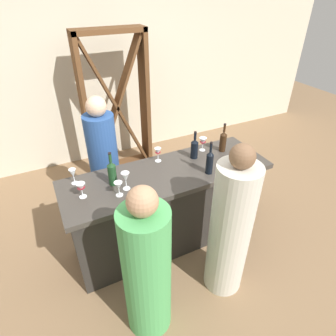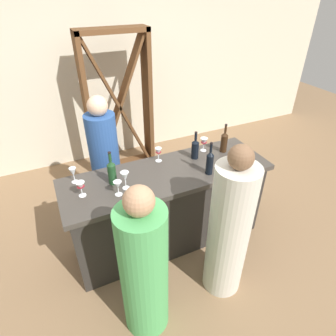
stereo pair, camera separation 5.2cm
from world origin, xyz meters
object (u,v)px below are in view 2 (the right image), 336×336
wine_glass_far_right (158,152)px  person_server_behind (106,165)px  wine_bottle_leftmost_olive_green (112,172)px  wine_glass_near_left (118,185)px  wine_bottle_second_left_near_black (210,162)px  wine_glass_far_center (204,142)px  person_left_guest (144,270)px  wine_bottle_second_right_amber_brown (224,141)px  wine_glass_far_left (73,173)px  wine_glass_near_right (81,186)px  person_center_guest (229,230)px  wine_bottle_center_near_black (195,148)px  wine_glass_near_center (125,177)px  wine_rack (119,106)px

wine_glass_far_right → person_server_behind: size_ratio=0.10×
wine_bottle_leftmost_olive_green → person_server_behind: person_server_behind is taller
wine_glass_near_left → person_server_behind: bearing=84.8°
wine_bottle_second_left_near_black → wine_glass_far_center: (0.18, 0.40, -0.03)m
wine_glass_far_center → person_left_guest: 1.50m
wine_bottle_second_right_amber_brown → wine_glass_far_left: size_ratio=2.09×
wine_glass_near_right → person_center_guest: bearing=-34.2°
wine_bottle_leftmost_olive_green → wine_glass_near_right: size_ratio=2.31×
wine_bottle_center_near_black → person_center_guest: size_ratio=0.20×
wine_glass_near_center → person_server_behind: 0.83m
person_left_guest → wine_bottle_leftmost_olive_green: bearing=6.1°
wine_glass_far_right → person_left_guest: size_ratio=0.10×
wine_glass_near_right → person_server_behind: 0.85m
wine_glass_near_center → person_left_guest: bearing=-98.6°
wine_glass_near_left → wine_glass_near_right: 0.31m
wine_rack → wine_bottle_second_right_amber_brown: bearing=-65.3°
person_center_guest → person_server_behind: 1.58m
wine_glass_near_right → wine_bottle_second_left_near_black: bearing=-8.1°
wine_bottle_center_near_black → wine_glass_far_right: (-0.36, 0.10, -0.01)m
wine_bottle_second_left_near_black → person_server_behind: (-0.80, 0.88, -0.33)m
wine_bottle_center_near_black → wine_bottle_leftmost_olive_green: bearing=-175.3°
wine_rack → person_center_guest: size_ratio=1.31×
wine_bottle_second_left_near_black → wine_glass_far_left: wine_bottle_second_left_near_black is taller
wine_bottle_second_right_amber_brown → person_center_guest: bearing=-119.7°
wine_glass_far_center → wine_glass_far_right: bearing=178.8°
wine_glass_far_left → wine_glass_near_right: bearing=-84.0°
person_center_guest → person_left_guest: bearing=88.0°
wine_bottle_leftmost_olive_green → wine_bottle_second_left_near_black: 0.91m
wine_glass_near_center → wine_glass_far_left: 0.49m
wine_bottle_second_right_amber_brown → wine_glass_near_left: 1.27m
person_center_guest → wine_glass_far_right: bearing=8.9°
person_server_behind → wine_bottle_second_left_near_black: bearing=24.6°
wine_glass_near_center → wine_glass_far_right: 0.54m
wine_glass_far_center → person_left_guest: bearing=-137.6°
wine_bottle_center_near_black → person_server_behind: person_server_behind is taller
wine_glass_near_right → person_center_guest: 1.30m
wine_bottle_second_right_amber_brown → wine_glass_near_left: wine_bottle_second_right_amber_brown is taller
wine_bottle_second_right_amber_brown → person_center_guest: (-0.48, -0.84, -0.33)m
wine_bottle_center_near_black → wine_bottle_second_right_amber_brown: 0.35m
person_server_behind → wine_rack: bearing=136.1°
wine_glass_far_left → wine_glass_far_right: bearing=1.0°
wine_rack → wine_glass_far_right: 1.42m
wine_bottle_leftmost_olive_green → wine_glass_far_center: size_ratio=2.17×
wine_bottle_second_left_near_black → wine_bottle_center_near_black: size_ratio=1.12×
wine_glass_far_center → wine_bottle_center_near_black: bearing=-149.9°
wine_bottle_second_left_near_black → wine_bottle_second_right_amber_brown: (0.36, 0.30, -0.01)m
wine_glass_far_center → person_left_guest: (-1.07, -0.98, -0.36)m
wine_bottle_center_near_black → wine_glass_far_left: wine_bottle_center_near_black is taller
wine_bottle_second_left_near_black → person_left_guest: bearing=-147.0°
wine_bottle_second_right_amber_brown → wine_glass_near_center: wine_bottle_second_right_amber_brown is taller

